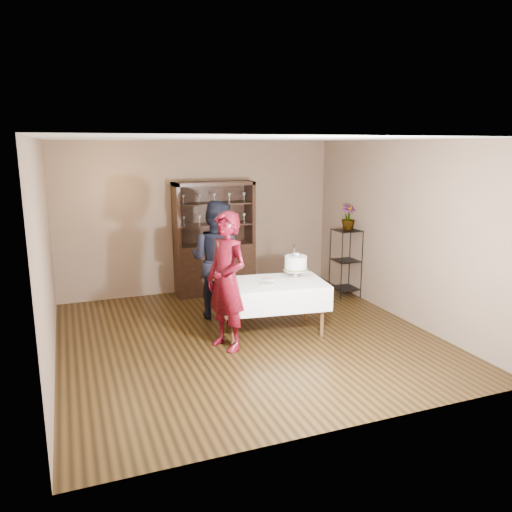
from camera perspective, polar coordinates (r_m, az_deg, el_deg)
The scene contains 14 objects.
floor at distance 7.06m, azimuth -1.03°, elevation -9.22°, with size 5.00×5.00×0.00m, color black.
ceiling at distance 6.56m, azimuth -1.12°, elevation 13.26°, with size 5.00×5.00×0.00m, color silver.
back_wall at distance 9.04m, azimuth -6.51°, elevation 4.40°, with size 5.00×0.02×2.70m, color brown.
wall_left at distance 6.30m, azimuth -22.97°, elevation -0.08°, with size 0.02×5.00×2.70m, color brown.
wall_right at distance 7.88m, azimuth 16.30°, elevation 2.77°, with size 0.02×5.00×2.70m, color brown.
china_hutch at distance 8.98m, azimuth -4.77°, elevation -0.07°, with size 1.40×0.48×2.00m.
plant_etagere at distance 8.86m, azimuth 10.22°, elevation -0.48°, with size 0.42×0.42×1.20m.
cake_table at distance 7.07m, azimuth 1.81°, elevation -4.34°, with size 1.59×1.10×0.74m.
woman at distance 6.44m, azimuth -3.37°, elevation -2.90°, with size 0.66×0.43×1.81m, color #34040B.
man at distance 7.63m, azimuth -4.55°, elevation -0.44°, with size 0.88×0.69×1.82m, color black.
cake at distance 7.25m, azimuth 4.56°, elevation -0.90°, with size 0.36×0.36×0.50m.
plate_near at distance 6.91m, azimuth 1.24°, elevation -3.16°, with size 0.21×0.21×0.01m, color beige.
plate_far at distance 7.15m, azimuth 1.38°, elevation -2.62°, with size 0.17×0.17×0.01m, color beige.
potted_plant at distance 8.75m, azimuth 10.50°, elevation 4.34°, with size 0.24×0.24×0.43m, color #4A6932.
Camera 1 is at (-2.24, -6.16, 2.62)m, focal length 35.00 mm.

